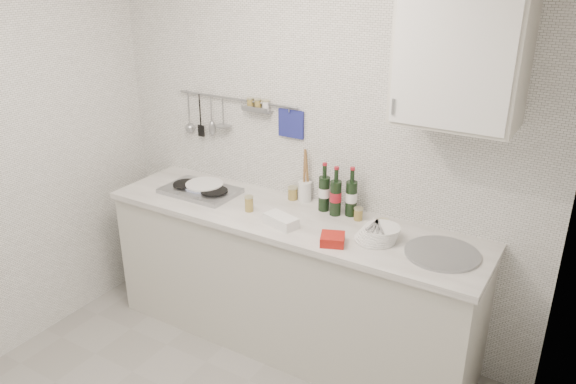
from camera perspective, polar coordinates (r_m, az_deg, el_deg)
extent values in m
cube|color=silver|center=(3.56, 2.64, 4.17)|extent=(3.00, 0.02, 2.50)
cube|color=silver|center=(1.94, 22.70, -14.99)|extent=(0.02, 2.80, 2.50)
cube|color=beige|center=(3.67, 0.14, -9.20)|extent=(2.40, 0.60, 0.88)
cube|color=white|center=(3.45, 0.14, -2.71)|extent=(2.44, 0.64, 0.04)
cube|color=black|center=(3.91, 0.29, -13.93)|extent=(2.34, 0.52, 0.10)
cube|color=#93969B|center=(3.82, -8.90, 0.13)|extent=(0.50, 0.32, 0.03)
cylinder|color=black|center=(3.88, -10.29, 0.78)|extent=(0.18, 0.18, 0.01)
cylinder|color=black|center=(3.74, -7.50, 0.08)|extent=(0.18, 0.18, 0.01)
cylinder|color=#93969B|center=(3.11, 15.39, -6.05)|extent=(0.40, 0.40, 0.02)
cylinder|color=#93969B|center=(3.14, 15.28, -6.95)|extent=(0.34, 0.34, 0.10)
cylinder|color=#93969B|center=(3.76, -5.31, 9.37)|extent=(0.95, 0.02, 0.02)
cube|color=navy|center=(3.58, 0.31, 6.95)|extent=(0.18, 0.02, 0.18)
cube|color=beige|center=(2.92, 17.27, 13.22)|extent=(0.60, 0.35, 0.70)
cube|color=white|center=(2.75, 16.27, 12.79)|extent=(0.56, 0.01, 0.66)
cylinder|color=#93969B|center=(2.86, 10.61, 8.54)|extent=(0.01, 0.01, 0.08)
cylinder|color=#475BA3|center=(3.85, -8.78, 0.25)|extent=(0.27, 0.27, 0.01)
cylinder|color=#475BA3|center=(3.85, -8.69, 0.43)|extent=(0.27, 0.27, 0.01)
cylinder|color=#475BA3|center=(3.84, -8.59, 0.61)|extent=(0.26, 0.26, 0.01)
cylinder|color=#475BA3|center=(3.84, -8.49, 0.80)|extent=(0.25, 0.25, 0.01)
cylinder|color=white|center=(3.19, 8.82, -4.75)|extent=(0.23, 0.23, 0.01)
cylinder|color=white|center=(3.18, 8.95, -4.56)|extent=(0.23, 0.23, 0.01)
cylinder|color=white|center=(3.18, 9.08, -4.36)|extent=(0.22, 0.22, 0.01)
cylinder|color=white|center=(3.17, 9.21, -4.17)|extent=(0.22, 0.22, 0.01)
cylinder|color=white|center=(3.17, 9.34, -3.98)|extent=(0.21, 0.21, 0.01)
cylinder|color=white|center=(3.17, 9.47, -3.78)|extent=(0.20, 0.20, 0.01)
cylinder|color=white|center=(3.16, 9.60, -3.59)|extent=(0.20, 0.20, 0.01)
cube|color=white|center=(3.31, -0.72, -2.94)|extent=(0.23, 0.16, 0.06)
cube|color=red|center=(3.11, 4.55, -4.82)|extent=(0.17, 0.17, 0.05)
cylinder|color=white|center=(3.63, 1.72, 0.08)|extent=(0.09, 0.09, 0.13)
cylinder|color=olive|center=(3.57, 1.90, 2.46)|extent=(0.02, 0.06, 0.26)
cylinder|color=olive|center=(3.59, 1.68, 2.41)|extent=(0.03, 0.05, 0.24)
cylinder|color=olive|center=(3.66, 0.49, -0.18)|extent=(0.06, 0.06, 0.08)
cylinder|color=tan|center=(3.64, 0.49, 0.44)|extent=(0.07, 0.07, 0.01)
cylinder|color=olive|center=(3.40, 7.15, -2.30)|extent=(0.05, 0.05, 0.07)
cylinder|color=tan|center=(3.39, 7.19, -1.69)|extent=(0.06, 0.06, 0.01)
cylinder|color=olive|center=(3.29, 9.66, -3.44)|extent=(0.06, 0.06, 0.06)
cylinder|color=tan|center=(3.27, 9.70, -2.87)|extent=(0.06, 0.06, 0.01)
cylinder|color=olive|center=(3.50, -3.98, -1.26)|extent=(0.05, 0.05, 0.09)
cylinder|color=tan|center=(3.48, -4.00, -0.50)|extent=(0.06, 0.06, 0.01)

